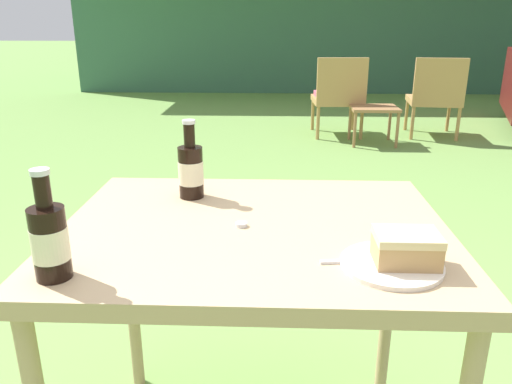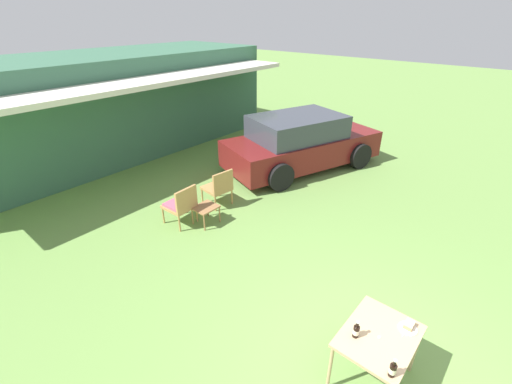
{
  "view_description": "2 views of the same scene",
  "coord_description": "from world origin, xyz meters",
  "px_view_note": "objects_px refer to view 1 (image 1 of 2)",
  "views": [
    {
      "loc": [
        0.05,
        -1.11,
        1.22
      ],
      "look_at": [
        0.0,
        0.1,
        0.8
      ],
      "focal_mm": 35.0,
      "sensor_mm": 36.0,
      "label": 1
    },
    {
      "loc": [
        -2.81,
        -0.64,
        3.86
      ],
      "look_at": [
        1.45,
        3.0,
        0.9
      ],
      "focal_mm": 24.0,
      "sensor_mm": 36.0,
      "label": 2
    }
  ],
  "objects_px": {
    "wicker_chair_cushioned": "(338,94)",
    "cake_on_plate": "(401,254)",
    "cola_bottle_near": "(191,170)",
    "cola_bottle_far": "(50,240)",
    "garden_side_table": "(374,112)",
    "patio_table": "(254,253)",
    "wicker_chair_plain": "(436,94)"
  },
  "relations": [
    {
      "from": "wicker_chair_cushioned",
      "to": "cake_on_plate",
      "type": "relative_size",
      "value": 4.16
    },
    {
      "from": "cola_bottle_near",
      "to": "cola_bottle_far",
      "type": "height_order",
      "value": "same"
    },
    {
      "from": "wicker_chair_cushioned",
      "to": "garden_side_table",
      "type": "bearing_deg",
      "value": 129.88
    },
    {
      "from": "patio_table",
      "to": "cake_on_plate",
      "type": "bearing_deg",
      "value": -33.98
    },
    {
      "from": "wicker_chair_cushioned",
      "to": "cola_bottle_far",
      "type": "relative_size",
      "value": 3.93
    },
    {
      "from": "patio_table",
      "to": "cake_on_plate",
      "type": "height_order",
      "value": "cake_on_plate"
    },
    {
      "from": "wicker_chair_cushioned",
      "to": "cake_on_plate",
      "type": "distance_m",
      "value": 4.59
    },
    {
      "from": "patio_table",
      "to": "cola_bottle_near",
      "type": "relative_size",
      "value": 4.27
    },
    {
      "from": "garden_side_table",
      "to": "cake_on_plate",
      "type": "height_order",
      "value": "cake_on_plate"
    },
    {
      "from": "cake_on_plate",
      "to": "cola_bottle_far",
      "type": "relative_size",
      "value": 0.94
    },
    {
      "from": "garden_side_table",
      "to": "patio_table",
      "type": "relative_size",
      "value": 0.51
    },
    {
      "from": "patio_table",
      "to": "cola_bottle_near",
      "type": "xyz_separation_m",
      "value": [
        -0.18,
        0.2,
        0.15
      ]
    },
    {
      "from": "wicker_chair_cushioned",
      "to": "garden_side_table",
      "type": "height_order",
      "value": "wicker_chair_cushioned"
    },
    {
      "from": "wicker_chair_plain",
      "to": "patio_table",
      "type": "distance_m",
      "value": 4.67
    },
    {
      "from": "garden_side_table",
      "to": "cola_bottle_far",
      "type": "bearing_deg",
      "value": -108.42
    },
    {
      "from": "wicker_chair_plain",
      "to": "cola_bottle_far",
      "type": "relative_size",
      "value": 3.93
    },
    {
      "from": "garden_side_table",
      "to": "cola_bottle_near",
      "type": "height_order",
      "value": "cola_bottle_near"
    },
    {
      "from": "garden_side_table",
      "to": "patio_table",
      "type": "xyz_separation_m",
      "value": [
        -1.05,
        -4.0,
        0.34
      ]
    },
    {
      "from": "garden_side_table",
      "to": "patio_table",
      "type": "bearing_deg",
      "value": -104.7
    },
    {
      "from": "wicker_chair_plain",
      "to": "wicker_chair_cushioned",
      "type": "bearing_deg",
      "value": 5.17
    },
    {
      "from": "garden_side_table",
      "to": "patio_table",
      "type": "distance_m",
      "value": 4.15
    },
    {
      "from": "cola_bottle_near",
      "to": "cola_bottle_far",
      "type": "bearing_deg",
      "value": -112.02
    },
    {
      "from": "garden_side_table",
      "to": "cola_bottle_far",
      "type": "xyz_separation_m",
      "value": [
        -1.42,
        -4.27,
        0.5
      ]
    },
    {
      "from": "garden_side_table",
      "to": "cola_bottle_far",
      "type": "height_order",
      "value": "cola_bottle_far"
    },
    {
      "from": "garden_side_table",
      "to": "cola_bottle_near",
      "type": "relative_size",
      "value": 2.17
    },
    {
      "from": "cola_bottle_far",
      "to": "cola_bottle_near",
      "type": "bearing_deg",
      "value": 67.98
    },
    {
      "from": "cola_bottle_far",
      "to": "wicker_chair_plain",
      "type": "bearing_deg",
      "value": 65.2
    },
    {
      "from": "cola_bottle_near",
      "to": "cola_bottle_far",
      "type": "distance_m",
      "value": 0.51
    },
    {
      "from": "wicker_chair_plain",
      "to": "patio_table",
      "type": "xyz_separation_m",
      "value": [
        -1.75,
        -4.33,
        0.21
      ]
    },
    {
      "from": "wicker_chair_plain",
      "to": "cola_bottle_far",
      "type": "distance_m",
      "value": 5.08
    },
    {
      "from": "garden_side_table",
      "to": "cola_bottle_near",
      "type": "xyz_separation_m",
      "value": [
        -1.23,
        -3.8,
        0.5
      ]
    },
    {
      "from": "patio_table",
      "to": "cola_bottle_far",
      "type": "bearing_deg",
      "value": -143.91
    }
  ]
}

